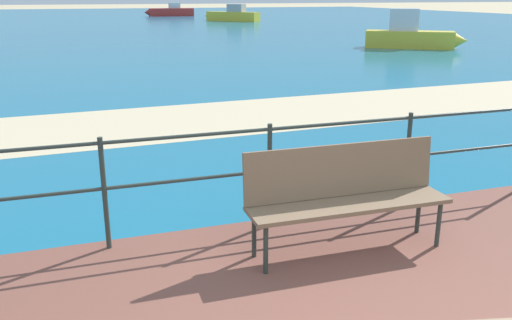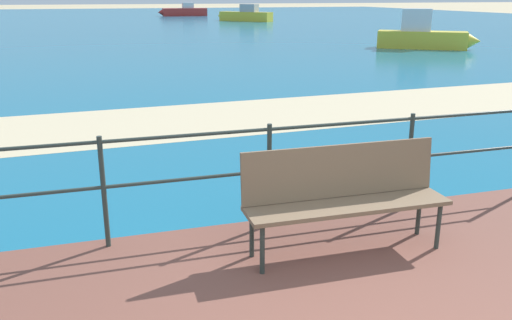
{
  "view_description": "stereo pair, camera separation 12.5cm",
  "coord_description": "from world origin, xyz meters",
  "px_view_note": "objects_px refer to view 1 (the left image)",
  "views": [
    {
      "loc": [
        -1.63,
        -1.98,
        2.17
      ],
      "look_at": [
        -0.08,
        2.6,
        0.67
      ],
      "focal_mm": 37.9,
      "sensor_mm": 36.0,
      "label": 1
    },
    {
      "loc": [
        -1.51,
        -2.02,
        2.17
      ],
      "look_at": [
        -0.08,
        2.6,
        0.67
      ],
      "focal_mm": 37.9,
      "sensor_mm": 36.0,
      "label": 2
    }
  ],
  "objects_px": {
    "boat_mid": "(411,35)",
    "boat_near": "(171,12)",
    "boat_far": "(232,15)",
    "park_bench": "(345,189)"
  },
  "relations": [
    {
      "from": "boat_mid",
      "to": "boat_far",
      "type": "relative_size",
      "value": 0.83
    },
    {
      "from": "boat_mid",
      "to": "park_bench",
      "type": "bearing_deg",
      "value": -91.48
    },
    {
      "from": "boat_far",
      "to": "park_bench",
      "type": "bearing_deg",
      "value": 125.95
    },
    {
      "from": "park_bench",
      "to": "boat_mid",
      "type": "relative_size",
      "value": 0.46
    },
    {
      "from": "boat_near",
      "to": "park_bench",
      "type": "bearing_deg",
      "value": 84.22
    },
    {
      "from": "boat_near",
      "to": "boat_far",
      "type": "relative_size",
      "value": 1.08
    },
    {
      "from": "boat_near",
      "to": "boat_far",
      "type": "height_order",
      "value": "boat_far"
    },
    {
      "from": "park_bench",
      "to": "boat_far",
      "type": "height_order",
      "value": "boat_far"
    },
    {
      "from": "boat_mid",
      "to": "boat_near",
      "type": "bearing_deg",
      "value": 129.69
    },
    {
      "from": "park_bench",
      "to": "boat_mid",
      "type": "bearing_deg",
      "value": 55.22
    }
  ]
}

